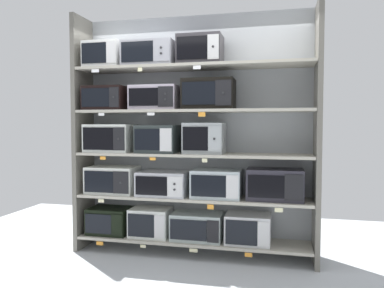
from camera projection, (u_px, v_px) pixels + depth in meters
back_panel at (197, 134)px, 4.35m from camera, size 2.75×0.04×2.66m
upright_left at (83, 133)px, 4.41m from camera, size 0.05×0.44×2.66m
upright_right at (318, 135)px, 3.83m from camera, size 0.05×0.44×2.66m
shelf_0 at (192, 240)px, 4.18m from camera, size 2.55×0.44×0.03m
microwave_0 at (110, 220)px, 4.39m from camera, size 0.47×0.35×0.30m
microwave_1 at (151, 222)px, 4.28m from camera, size 0.44×0.33×0.31m
microwave_2 at (197, 226)px, 4.15m from camera, size 0.55×0.36×0.29m
microwave_3 at (248, 228)px, 4.03m from camera, size 0.47×0.36×0.31m
price_tag_0 at (100, 243)px, 4.19m from camera, size 0.08×0.00×0.04m
price_tag_1 at (143, 246)px, 4.08m from camera, size 0.06×0.00×0.03m
price_tag_2 at (193, 250)px, 3.95m from camera, size 0.09×0.00×0.04m
price_tag_3 at (248, 255)px, 3.82m from camera, size 0.08×0.00×0.04m
shelf_1 at (192, 198)px, 4.16m from camera, size 2.55×0.44×0.03m
microwave_4 at (113, 180)px, 4.35m from camera, size 0.56×0.38×0.30m
microwave_5 at (164, 183)px, 4.22m from camera, size 0.55×0.43×0.27m
microwave_6 at (217, 184)px, 4.08m from camera, size 0.52×0.38×0.30m
microwave_7 at (275, 184)px, 3.94m from camera, size 0.58×0.34×0.32m
price_tag_4 at (101, 201)px, 4.16m from camera, size 0.07×0.00×0.04m
price_tag_5 at (210, 207)px, 3.89m from camera, size 0.07×0.00×0.05m
price_tag_6 at (279, 210)px, 3.73m from camera, size 0.08×0.00×0.04m
shelf_2 at (192, 155)px, 4.13m from camera, size 2.55×0.44×0.03m
microwave_8 at (111, 138)px, 4.33m from camera, size 0.52×0.41×0.31m
microwave_9 at (158, 139)px, 4.21m from camera, size 0.44×0.40×0.30m
microwave_10 at (204, 138)px, 4.09m from camera, size 0.43×0.35×0.33m
price_tag_7 at (103, 158)px, 4.13m from camera, size 0.07×0.00×0.04m
price_tag_8 at (153, 159)px, 4.00m from camera, size 0.07×0.00×0.03m
price_tag_9 at (205, 160)px, 3.88m from camera, size 0.06×0.00×0.04m
shelf_3 at (192, 111)px, 4.11m from camera, size 2.55×0.44×0.03m
microwave_11 at (108, 99)px, 4.32m from camera, size 0.46×0.44×0.27m
microwave_12 at (155, 98)px, 4.19m from camera, size 0.52×0.35×0.27m
microwave_13 at (209, 94)px, 4.05m from camera, size 0.55×0.36×0.32m
price_tag_10 at (101, 114)px, 4.11m from camera, size 0.07×0.00×0.03m
price_tag_11 at (151, 114)px, 3.98m from camera, size 0.08×0.00×0.03m
price_tag_12 at (202, 114)px, 3.86m from camera, size 0.07×0.00×0.04m
shelf_4 at (192, 67)px, 4.08m from camera, size 2.55×0.44×0.03m
microwave_14 at (106, 56)px, 4.30m from camera, size 0.42×0.39×0.29m
microwave_15 at (151, 55)px, 4.18m from camera, size 0.57×0.41×0.27m
microwave_16 at (200, 50)px, 4.05m from camera, size 0.47×0.35×0.31m
price_tag_13 at (95, 71)px, 4.10m from camera, size 0.09×0.00×0.04m
price_tag_14 at (140, 69)px, 3.98m from camera, size 0.05×0.00×0.04m
price_tag_15 at (197, 67)px, 3.84m from camera, size 0.08×0.00×0.04m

